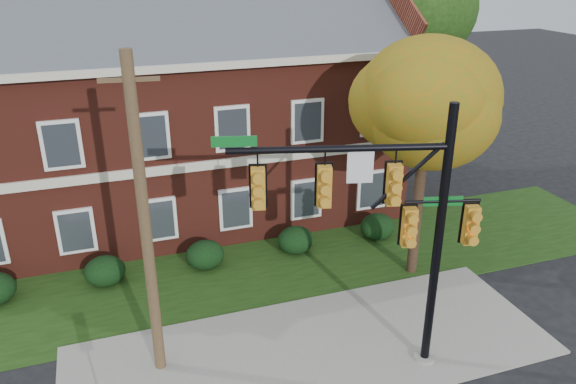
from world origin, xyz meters
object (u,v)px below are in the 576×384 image
object	(u,v)px
hedge_far_right	(377,227)
traffic_signal	(389,215)
tree_right_rear	(410,12)
utility_pole	(145,226)
tree_near_right	(438,90)
hedge_left	(105,271)
hedge_center	(205,255)
apartment_building	(174,101)
hedge_right	(295,240)

from	to	relation	value
hedge_far_right	traffic_signal	bearing A→B (deg)	-117.10
tree_right_rear	utility_pole	bearing A→B (deg)	-140.74
tree_near_right	tree_right_rear	distance (m)	9.94
utility_pole	hedge_left	bearing A→B (deg)	111.66
utility_pole	hedge_center	bearing A→B (deg)	73.26
hedge_left	hedge_far_right	xyz separation A→B (m)	(10.50, 0.00, 0.00)
apartment_building	traffic_signal	size ratio (longest dim) A/B	2.52
hedge_far_right	tree_near_right	distance (m)	6.77
apartment_building	hedge_left	xyz separation A→B (m)	(-3.50, -5.25, -4.46)
traffic_signal	utility_pole	size ratio (longest dim) A/B	0.85
tree_near_right	tree_right_rear	world-z (taller)	tree_right_rear
hedge_left	hedge_center	world-z (taller)	same
hedge_center	traffic_signal	size ratio (longest dim) A/B	0.19
apartment_building	tree_right_rear	bearing A→B (deg)	4.33
hedge_center	hedge_left	bearing A→B (deg)	180.00
apartment_building	tree_right_rear	world-z (taller)	tree_right_rear
hedge_right	hedge_far_right	world-z (taller)	same
hedge_left	tree_near_right	bearing A→B (deg)	-14.81
apartment_building	hedge_right	bearing A→B (deg)	-56.33
hedge_left	utility_pole	bearing A→B (deg)	-75.96
hedge_far_right	tree_right_rear	world-z (taller)	tree_right_rear
tree_right_rear	utility_pole	world-z (taller)	tree_right_rear
tree_right_rear	utility_pole	xyz separation A→B (m)	(-13.57, -11.09, -3.69)
hedge_far_right	tree_near_right	size ratio (longest dim) A/B	0.16
hedge_left	traffic_signal	distance (m)	10.59
hedge_right	hedge_far_right	xyz separation A→B (m)	(3.50, 0.00, 0.00)
hedge_right	traffic_signal	world-z (taller)	traffic_signal
hedge_center	traffic_signal	world-z (taller)	traffic_signal
tree_near_right	utility_pole	distance (m)	9.97
tree_near_right	tree_right_rear	bearing A→B (deg)	65.42
hedge_left	hedge_right	world-z (taller)	same
hedge_center	tree_near_right	bearing A→B (deg)	-21.42
tree_near_right	hedge_far_right	bearing A→B (deg)	94.52
hedge_center	tree_near_right	xyz separation A→B (m)	(7.22, -2.83, 6.14)
hedge_right	tree_right_rear	xyz separation A→B (m)	(7.81, 6.11, 7.60)
traffic_signal	apartment_building	bearing A→B (deg)	121.38
traffic_signal	tree_right_rear	bearing A→B (deg)	73.80
tree_right_rear	hedge_far_right	bearing A→B (deg)	-125.23
tree_near_right	utility_pole	xyz separation A→B (m)	(-9.48, -2.15, -2.24)
hedge_center	hedge_right	distance (m)	3.50
hedge_far_right	tree_near_right	xyz separation A→B (m)	(0.22, -2.83, 6.14)
hedge_far_right	apartment_building	bearing A→B (deg)	143.11
hedge_center	tree_right_rear	xyz separation A→B (m)	(11.31, 6.11, 7.60)
traffic_signal	hedge_center	bearing A→B (deg)	132.63
apartment_building	traffic_signal	world-z (taller)	apartment_building
hedge_right	hedge_center	bearing A→B (deg)	180.00
hedge_far_right	traffic_signal	size ratio (longest dim) A/B	0.19
hedge_right	tree_near_right	distance (m)	7.72
hedge_left	utility_pole	xyz separation A→B (m)	(1.25, -4.98, 3.91)
apartment_building	hedge_center	size ratio (longest dim) A/B	13.43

